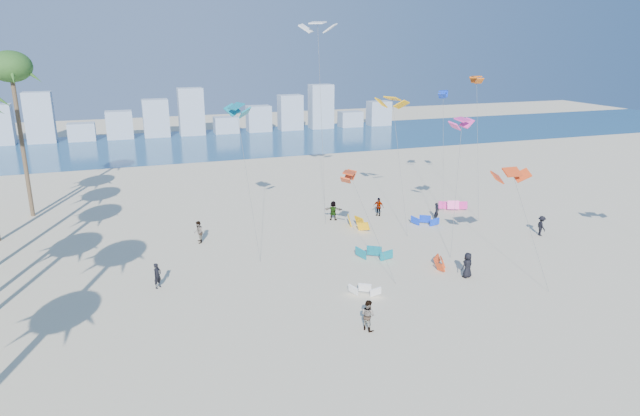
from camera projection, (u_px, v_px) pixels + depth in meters
name	position (u px, v px, depth m)	size (l,w,h in m)	color
ground	(369.00, 388.00, 27.74)	(220.00, 220.00, 0.00)	beige
ocean	(192.00, 144.00, 92.89)	(220.00, 220.00, 0.00)	navy
kitesurfer_near	(157.00, 276.00, 38.79)	(0.66, 0.43, 1.80)	black
kitesurfer_mid	(368.00, 315.00, 33.13)	(0.92, 0.72, 1.90)	gray
kitesurfers_far	(381.00, 224.00, 49.67)	(29.50, 16.99, 1.91)	black
grounded_kites	(404.00, 233.00, 48.80)	(19.07, 16.92, 0.95)	white
flying_kites	(401.00, 103.00, 47.44)	(33.22, 24.74, 18.63)	#E34116
distant_skyline	(177.00, 118.00, 100.68)	(85.00, 3.00, 8.40)	#9EADBF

